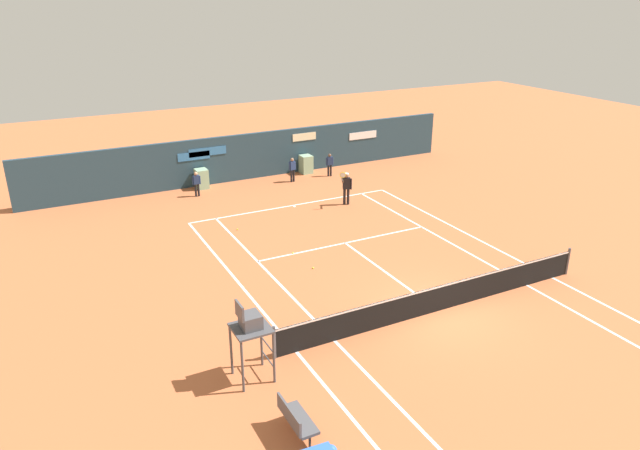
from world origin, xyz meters
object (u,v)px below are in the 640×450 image
at_px(ball_kid_left_post, 330,163).
at_px(tennis_ball_near_service_line, 237,229).
at_px(player_bench, 295,418).
at_px(ball_kid_right_post, 197,182).
at_px(tennis_ball_mid_court, 293,253).
at_px(ball_kid_centre_post, 292,168).
at_px(tennis_ball_by_sideline, 313,268).
at_px(player_on_baseline, 346,186).
at_px(umpire_chair, 250,327).

relative_size(ball_kid_left_post, tennis_ball_near_service_line, 19.61).
relative_size(player_bench, ball_kid_left_post, 0.96).
relative_size(ball_kid_right_post, tennis_ball_mid_court, 19.48).
bearing_deg(ball_kid_left_post, player_bench, 70.47).
bearing_deg(ball_kid_right_post, ball_kid_centre_post, -175.52).
bearing_deg(tennis_ball_by_sideline, ball_kid_right_post, 98.19).
relative_size(player_bench, player_on_baseline, 0.69).
xyz_separation_m(player_on_baseline, tennis_ball_mid_court, (-4.87, -4.17, -0.95)).
bearing_deg(player_on_baseline, ball_kid_left_post, -82.83).
bearing_deg(tennis_ball_by_sideline, ball_kid_left_post, 58.84).
distance_m(umpire_chair, ball_kid_centre_post, 18.03).
bearing_deg(umpire_chair, tennis_ball_by_sideline, 139.67).
height_order(ball_kid_left_post, ball_kid_centre_post, ball_kid_centre_post).
distance_m(ball_kid_right_post, tennis_ball_near_service_line, 5.43).
distance_m(ball_kid_left_post, ball_kid_right_post, 7.83).
distance_m(player_bench, tennis_ball_near_service_line, 13.47).
relative_size(player_bench, tennis_ball_mid_court, 18.90).
distance_m(player_on_baseline, tennis_ball_by_sideline, 7.56).
relative_size(ball_kid_left_post, ball_kid_centre_post, 0.97).
height_order(player_on_baseline, tennis_ball_near_service_line, player_on_baseline).
distance_m(umpire_chair, tennis_ball_near_service_line, 11.10).
height_order(player_on_baseline, tennis_ball_by_sideline, player_on_baseline).
distance_m(umpire_chair, ball_kid_right_post, 16.17).
bearing_deg(ball_kid_right_post, tennis_ball_by_sideline, 102.67).
xyz_separation_m(ball_kid_right_post, ball_kid_centre_post, (5.47, 0.00, 0.03)).
bearing_deg(ball_kid_centre_post, ball_kid_left_post, 170.35).
xyz_separation_m(umpire_chair, tennis_ball_near_service_line, (3.32, 10.47, -1.60)).
bearing_deg(ball_kid_right_post, umpire_chair, 83.53).
height_order(ball_kid_centre_post, tennis_ball_near_service_line, ball_kid_centre_post).
relative_size(umpire_chair, player_bench, 1.89).
height_order(ball_kid_centre_post, tennis_ball_mid_court, ball_kid_centre_post).
height_order(umpire_chair, ball_kid_centre_post, umpire_chair).
xyz_separation_m(tennis_ball_by_sideline, tennis_ball_near_service_line, (-1.25, 5.09, 0.00)).
bearing_deg(tennis_ball_near_service_line, player_on_baseline, 6.70).
bearing_deg(ball_kid_left_post, tennis_ball_near_service_line, 46.18).
distance_m(tennis_ball_by_sideline, tennis_ball_mid_court, 1.63).
distance_m(player_on_baseline, ball_kid_left_post, 4.93).
bearing_deg(tennis_ball_mid_court, player_on_baseline, 40.54).
height_order(player_bench, ball_kid_centre_post, ball_kid_centre_post).
bearing_deg(ball_kid_left_post, player_on_baseline, 82.38).
bearing_deg(player_on_baseline, umpire_chair, 75.74).
distance_m(ball_kid_right_post, tennis_ball_by_sideline, 10.60).
height_order(tennis_ball_by_sideline, tennis_ball_near_service_line, same).
xyz_separation_m(ball_kid_left_post, ball_kid_right_post, (-7.83, -0.00, -0.01)).
bearing_deg(player_on_baseline, tennis_ball_by_sideline, 76.16).
bearing_deg(tennis_ball_by_sideline, tennis_ball_mid_court, 93.72).
bearing_deg(tennis_ball_near_service_line, ball_kid_right_post, 92.71).
xyz_separation_m(tennis_ball_by_sideline, tennis_ball_mid_court, (-0.11, 1.62, 0.00)).
height_order(umpire_chair, tennis_ball_near_service_line, umpire_chair).
bearing_deg(ball_kid_right_post, player_on_baseline, 147.82).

